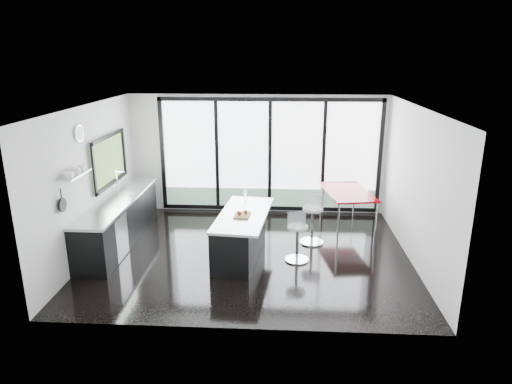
# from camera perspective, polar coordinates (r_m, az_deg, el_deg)

# --- Properties ---
(floor) EXTENTS (6.00, 5.00, 0.00)m
(floor) POSITION_cam_1_polar(r_m,az_deg,el_deg) (8.85, -0.77, -7.70)
(floor) COLOR black
(floor) RESTS_ON ground
(ceiling) EXTENTS (6.00, 5.00, 0.00)m
(ceiling) POSITION_cam_1_polar(r_m,az_deg,el_deg) (8.09, -0.85, 10.62)
(ceiling) COLOR white
(ceiling) RESTS_ON wall_back
(wall_back) EXTENTS (6.00, 0.09, 2.80)m
(wall_back) POSITION_cam_1_polar(r_m,az_deg,el_deg) (10.77, 1.59, 3.96)
(wall_back) COLOR silver
(wall_back) RESTS_ON ground
(wall_front) EXTENTS (6.00, 0.00, 2.80)m
(wall_front) POSITION_cam_1_polar(r_m,az_deg,el_deg) (6.01, -2.53, -5.50)
(wall_front) COLOR silver
(wall_front) RESTS_ON ground
(wall_left) EXTENTS (0.26, 5.00, 2.80)m
(wall_left) POSITION_cam_1_polar(r_m,az_deg,el_deg) (9.28, -19.35, 2.71)
(wall_left) COLOR silver
(wall_left) RESTS_ON ground
(wall_right) EXTENTS (0.00, 5.00, 2.80)m
(wall_right) POSITION_cam_1_polar(r_m,az_deg,el_deg) (8.69, 19.35, 0.67)
(wall_right) COLOR silver
(wall_right) RESTS_ON ground
(counter_cabinets) EXTENTS (0.69, 3.24, 1.36)m
(counter_cabinets) POSITION_cam_1_polar(r_m,az_deg,el_deg) (9.59, -16.77, -3.46)
(counter_cabinets) COLOR black
(counter_cabinets) RESTS_ON floor
(island) EXTENTS (1.07, 2.14, 1.10)m
(island) POSITION_cam_1_polar(r_m,az_deg,el_deg) (8.64, -1.98, -5.25)
(island) COLOR black
(island) RESTS_ON floor
(bar_stool_near) EXTENTS (0.49, 0.49, 0.69)m
(bar_stool_near) POSITION_cam_1_polar(r_m,az_deg,el_deg) (8.47, 5.18, -6.39)
(bar_stool_near) COLOR silver
(bar_stool_near) RESTS_ON floor
(bar_stool_far) EXTENTS (0.55, 0.55, 0.76)m
(bar_stool_far) POSITION_cam_1_polar(r_m,az_deg,el_deg) (9.26, 7.04, -4.14)
(bar_stool_far) COLOR silver
(bar_stool_far) RESTS_ON floor
(red_table) EXTENTS (1.13, 1.68, 0.83)m
(red_table) POSITION_cam_1_polar(r_m,az_deg,el_deg) (10.19, 11.27, -2.12)
(red_table) COLOR #7F0108
(red_table) RESTS_ON floor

